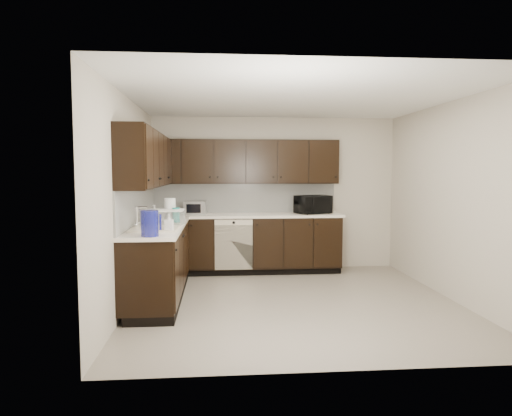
{
  "coord_description": "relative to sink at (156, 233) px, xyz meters",
  "views": [
    {
      "loc": [
        -0.93,
        -5.51,
        1.62
      ],
      "look_at": [
        -0.42,
        0.6,
        1.13
      ],
      "focal_mm": 32.0,
      "sensor_mm": 36.0,
      "label": 1
    }
  ],
  "objects": [
    {
      "name": "floor",
      "position": [
        1.68,
        0.01,
        -0.88
      ],
      "size": [
        4.0,
        4.0,
        0.0
      ],
      "primitive_type": "plane",
      "color": "gray",
      "rests_on": "ground"
    },
    {
      "name": "ceiling",
      "position": [
        1.68,
        0.01,
        1.62
      ],
      "size": [
        4.0,
        4.0,
        0.0
      ],
      "primitive_type": "plane",
      "rotation": [
        3.14,
        0.0,
        0.0
      ],
      "color": "white",
      "rests_on": "wall_back"
    },
    {
      "name": "wall_back",
      "position": [
        1.68,
        2.01,
        0.37
      ],
      "size": [
        4.0,
        0.02,
        2.5
      ],
      "primitive_type": "cube",
      "color": "#BAAF9E",
      "rests_on": "floor"
    },
    {
      "name": "wall_left",
      "position": [
        -0.32,
        0.01,
        0.37
      ],
      "size": [
        0.02,
        4.0,
        2.5
      ],
      "primitive_type": "cube",
      "color": "#BAAF9E",
      "rests_on": "floor"
    },
    {
      "name": "wall_right",
      "position": [
        3.68,
        0.01,
        0.37
      ],
      "size": [
        0.02,
        4.0,
        2.5
      ],
      "primitive_type": "cube",
      "color": "#BAAF9E",
      "rests_on": "floor"
    },
    {
      "name": "wall_front",
      "position": [
        1.68,
        -1.99,
        0.37
      ],
      "size": [
        4.0,
        0.02,
        2.5
      ],
      "primitive_type": "cube",
      "color": "#BAAF9E",
      "rests_on": "floor"
    },
    {
      "name": "lower_cabinets",
      "position": [
        0.67,
        1.12,
        -0.47
      ],
      "size": [
        3.0,
        2.8,
        0.9
      ],
      "color": "black",
      "rests_on": "floor"
    },
    {
      "name": "countertop",
      "position": [
        0.67,
        1.12,
        0.04
      ],
      "size": [
        3.03,
        2.83,
        0.04
      ],
      "color": "white",
      "rests_on": "lower_cabinets"
    },
    {
      "name": "backsplash",
      "position": [
        0.46,
        1.33,
        0.3
      ],
      "size": [
        3.0,
        2.8,
        0.48
      ],
      "color": "silver",
      "rests_on": "countertop"
    },
    {
      "name": "upper_cabinets",
      "position": [
        0.58,
        1.22,
        0.89
      ],
      "size": [
        3.0,
        2.8,
        0.7
      ],
      "color": "black",
      "rests_on": "wall_back"
    },
    {
      "name": "dishwasher",
      "position": [
        0.98,
        1.42,
        -0.33
      ],
      "size": [
        0.58,
        0.04,
        0.78
      ],
      "color": "beige",
      "rests_on": "lower_cabinets"
    },
    {
      "name": "sink",
      "position": [
        0.0,
        0.0,
        0.0
      ],
      "size": [
        0.54,
        0.82,
        0.42
      ],
      "color": "beige",
      "rests_on": "countertop"
    },
    {
      "name": "microwave",
      "position": [
        2.27,
        1.72,
        0.2
      ],
      "size": [
        0.62,
        0.54,
        0.29
      ],
      "primitive_type": "imported",
      "rotation": [
        0.0,
        0.0,
        0.42
      ],
      "color": "black",
      "rests_on": "countertop"
    },
    {
      "name": "soap_bottle_a",
      "position": [
        0.19,
        -0.3,
        0.16
      ],
      "size": [
        0.1,
        0.1,
        0.2
      ],
      "primitive_type": "imported",
      "rotation": [
        0.0,
        0.0,
        -0.15
      ],
      "color": "gray",
      "rests_on": "countertop"
    },
    {
      "name": "soap_bottle_b",
      "position": [
        -0.08,
        0.53,
        0.18
      ],
      "size": [
        0.12,
        0.12,
        0.24
      ],
      "primitive_type": "imported",
      "rotation": [
        0.0,
        0.0,
        -0.41
      ],
      "color": "gray",
      "rests_on": "countertop"
    },
    {
      "name": "toaster_oven",
      "position": [
        0.39,
        1.69,
        0.16
      ],
      "size": [
        0.36,
        0.29,
        0.21
      ],
      "primitive_type": "cube",
      "rotation": [
        0.0,
        0.0,
        -0.13
      ],
      "color": "silver",
      "rests_on": "countertop"
    },
    {
      "name": "storage_bin",
      "position": [
        0.06,
        0.35,
        0.15
      ],
      "size": [
        0.52,
        0.41,
        0.18
      ],
      "primitive_type": "cube",
      "rotation": [
        0.0,
        0.0,
        -0.14
      ],
      "color": "silver",
      "rests_on": "countertop"
    },
    {
      "name": "blue_pitcher",
      "position": [
        0.03,
        -0.69,
        0.2
      ],
      "size": [
        0.2,
        0.2,
        0.27
      ],
      "primitive_type": "cylinder",
      "rotation": [
        0.0,
        0.0,
        0.1
      ],
      "color": "navy",
      "rests_on": "countertop"
    },
    {
      "name": "teal_tumbler",
      "position": [
        0.2,
        0.46,
        0.16
      ],
      "size": [
        0.1,
        0.1,
        0.21
      ],
      "primitive_type": "cylinder",
      "rotation": [
        0.0,
        0.0,
        0.12
      ],
      "color": "#0C8A7F",
      "rests_on": "countertop"
    },
    {
      "name": "paper_towel_roll",
      "position": [
        0.11,
        0.55,
        0.22
      ],
      "size": [
        0.18,
        0.18,
        0.33
      ],
      "primitive_type": "cylinder",
      "rotation": [
        0.0,
        0.0,
        0.28
      ],
      "color": "white",
      "rests_on": "countertop"
    }
  ]
}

